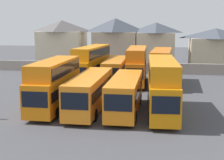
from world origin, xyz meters
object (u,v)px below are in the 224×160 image
(bus_8, at_px, (161,65))
(house_terrace_centre, at_px, (115,42))
(house_terrace_far_right, at_px, (215,48))
(bus_2, at_px, (90,90))
(bus_4, at_px, (162,84))
(bus_3, at_px, (125,92))
(bus_5, at_px, (92,62))
(bus_7, at_px, (137,64))
(house_terrace_left, at_px, (62,42))
(bus_6, at_px, (116,70))
(house_terrace_right, at_px, (156,44))
(bus_1, at_px, (54,82))

(bus_8, distance_m, house_terrace_centre, 22.11)
(house_terrace_far_right, bearing_deg, bus_8, -116.72)
(bus_2, bearing_deg, bus_4, 86.32)
(bus_3, bearing_deg, bus_8, 167.41)
(bus_5, relative_size, house_terrace_far_right, 1.20)
(house_terrace_far_right, bearing_deg, bus_7, -124.12)
(bus_5, relative_size, bus_7, 1.11)
(bus_7, xyz_separation_m, house_terrace_left, (-16.92, 19.93, 1.74))
(bus_4, xyz_separation_m, bus_8, (-0.18, 15.09, -0.15))
(bus_5, relative_size, bus_6, 1.06)
(house_terrace_left, bearing_deg, bus_6, -55.28)
(bus_4, distance_m, bus_7, 15.67)
(bus_3, height_order, house_terrace_right, house_terrace_right)
(bus_1, relative_size, house_terrace_centre, 1.09)
(bus_8, xyz_separation_m, house_terrace_left, (-20.29, 20.11, 1.86))
(bus_7, distance_m, house_terrace_far_right, 23.98)
(bus_1, distance_m, house_terrace_centre, 35.06)
(bus_3, bearing_deg, bus_2, -96.02)
(bus_4, bearing_deg, house_terrace_far_right, 161.10)
(bus_1, relative_size, bus_4, 0.92)
(bus_4, xyz_separation_m, house_terrace_centre, (-9.41, 35.07, 1.91))
(bus_1, distance_m, house_terrace_far_right, 40.48)
(bus_8, xyz_separation_m, house_terrace_centre, (-9.23, 19.98, 2.06))
(house_terrace_right, bearing_deg, bus_8, -86.49)
(bus_1, bearing_deg, bus_4, 89.32)
(bus_2, relative_size, house_terrace_left, 1.30)
(bus_3, xyz_separation_m, bus_7, (-0.11, 15.19, 0.90))
(house_terrace_centre, bearing_deg, house_terrace_left, 179.35)
(bus_2, bearing_deg, bus_1, -84.71)
(bus_8, height_order, house_terrace_right, house_terrace_right)
(bus_3, distance_m, bus_8, 15.38)
(house_terrace_right, bearing_deg, bus_4, -87.71)
(bus_2, xyz_separation_m, bus_5, (-3.05, 14.88, 0.93))
(bus_3, xyz_separation_m, bus_8, (3.25, 15.01, 0.78))
(house_terrace_right, bearing_deg, house_terrace_centre, -179.56)
(bus_6, bearing_deg, house_terrace_right, 164.17)
(house_terrace_centre, bearing_deg, house_terrace_far_right, 0.11)
(bus_6, xyz_separation_m, house_terrace_far_right, (16.41, 20.05, 1.83))
(bus_5, distance_m, house_terrace_right, 21.64)
(house_terrace_centre, relative_size, house_terrace_far_right, 0.94)
(bus_2, relative_size, bus_7, 1.10)
(bus_1, distance_m, bus_3, 6.99)
(bus_2, bearing_deg, house_terrace_right, 170.82)
(bus_2, relative_size, bus_5, 0.99)
(bus_1, distance_m, house_terrace_left, 36.58)
(bus_1, bearing_deg, house_terrace_far_right, 149.71)
(bus_3, height_order, bus_5, bus_5)
(bus_2, height_order, bus_8, bus_8)
(bus_1, height_order, bus_3, bus_1)
(house_terrace_right, bearing_deg, house_terrace_left, 179.80)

